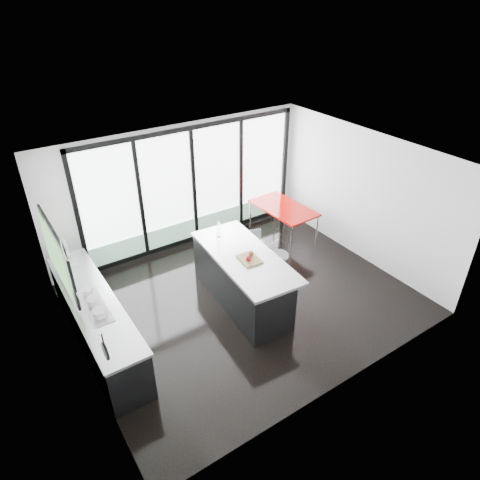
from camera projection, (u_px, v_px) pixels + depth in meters
floor at (244, 299)px, 8.27m from camera, size 6.00×5.00×0.00m
ceiling at (245, 162)px, 6.82m from camera, size 6.00×5.00×0.00m
wall_back at (192, 191)px, 9.49m from camera, size 6.00×0.09×2.80m
wall_front at (349, 316)px, 5.77m from camera, size 6.00×0.00×2.80m
wall_left at (66, 277)px, 6.25m from camera, size 0.26×5.00×2.80m
wall_right at (363, 196)px, 8.96m from camera, size 0.00×5.00×2.80m
counter_cabinets at (97, 321)px, 7.05m from camera, size 0.69×3.24×1.36m
island at (241, 279)px, 7.97m from camera, size 1.22×2.55×1.31m
bar_stool_near at (278, 268)px, 8.55m from camera, size 0.55×0.55×0.69m
bar_stool_far at (255, 256)px, 8.93m from camera, size 0.53×0.53×0.69m
red_table at (283, 223)px, 10.00m from camera, size 0.97×1.60×0.83m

